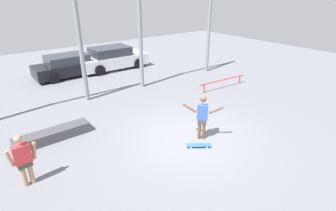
% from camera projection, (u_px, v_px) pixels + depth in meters
% --- Properties ---
extents(ground_plane, '(36.00, 36.00, 0.00)m').
position_uv_depth(ground_plane, '(190.00, 139.00, 9.12)').
color(ground_plane, slate).
extents(skateboarder, '(0.97, 1.04, 1.60)m').
position_uv_depth(skateboarder, '(202.00, 115.00, 8.77)').
color(skateboarder, brown).
rests_on(skateboarder, ground_plane).
extents(skateboard, '(0.76, 0.63, 0.08)m').
position_uv_depth(skateboard, '(199.00, 145.00, 8.63)').
color(skateboard, '#2D66B2').
rests_on(skateboard, ground_plane).
extents(grind_box, '(2.51, 0.63, 0.36)m').
position_uv_depth(grind_box, '(53.00, 135.00, 8.99)').
color(grind_box, '#47474C').
rests_on(grind_box, ground_plane).
extents(grind_rail, '(3.09, 0.26, 0.48)m').
position_uv_depth(grind_rail, '(223.00, 81.00, 13.58)').
color(grind_rail, red).
rests_on(grind_rail, ground_plane).
extents(canopy_support_left, '(4.95, 0.20, 5.33)m').
position_uv_depth(canopy_support_left, '(15.00, 34.00, 9.67)').
color(canopy_support_left, gray).
rests_on(canopy_support_left, ground_plane).
extents(canopy_support_right, '(4.95, 0.20, 5.33)m').
position_uv_depth(canopy_support_right, '(178.00, 20.00, 13.94)').
color(canopy_support_right, gray).
rests_on(canopy_support_right, ground_plane).
extents(parked_car_black, '(4.15, 1.95, 1.27)m').
position_uv_depth(parked_car_black, '(70.00, 66.00, 15.42)').
color(parked_car_black, black).
rests_on(parked_car_black, ground_plane).
extents(parked_car_white, '(4.30, 2.03, 1.41)m').
position_uv_depth(parked_car_white, '(112.00, 58.00, 16.77)').
color(parked_car_white, white).
rests_on(parked_car_white, ground_plane).
extents(bystander, '(0.74, 0.24, 1.50)m').
position_uv_depth(bystander, '(23.00, 159.00, 6.70)').
color(bystander, tan).
rests_on(bystander, ground_plane).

